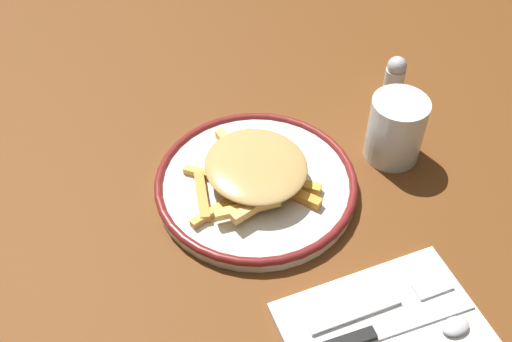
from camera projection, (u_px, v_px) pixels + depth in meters
ground_plane at (256, 190)px, 0.81m from camera, size 2.60×2.60×0.00m
plate at (256, 184)px, 0.80m from camera, size 0.27×0.27×0.02m
fries_heap at (255, 169)px, 0.78m from camera, size 0.17×0.18×0.04m
napkin at (386, 332)px, 0.66m from camera, size 0.17×0.22×0.01m
fork at (383, 305)px, 0.67m from camera, size 0.03×0.18×0.00m
knife at (371, 334)px, 0.65m from camera, size 0.04×0.21×0.01m
spoon at (430, 338)px, 0.64m from camera, size 0.02×0.15×0.01m
water_glass at (396, 129)px, 0.82m from camera, size 0.08×0.08×0.09m
salt_shaker at (395, 77)px, 0.92m from camera, size 0.03×0.03×0.07m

